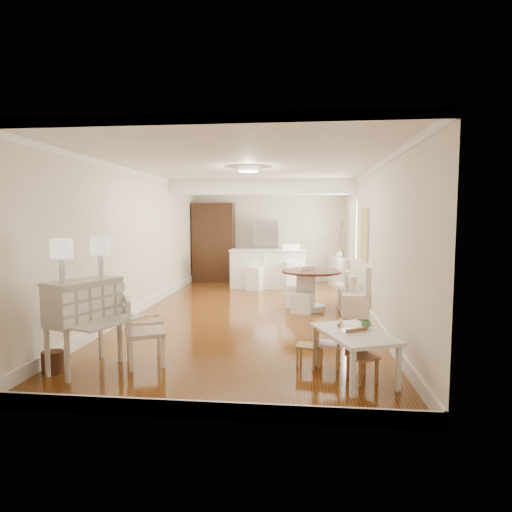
% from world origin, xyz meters
% --- Properties ---
extents(room, '(9.00, 9.04, 2.82)m').
position_xyz_m(room, '(0.04, 0.32, 1.98)').
color(room, brown).
rests_on(room, ground).
extents(secretary_bureau, '(1.16, 1.17, 1.13)m').
position_xyz_m(secretary_bureau, '(-1.70, -3.33, 0.57)').
color(secretary_bureau, beige).
rests_on(secretary_bureau, ground).
extents(gustavian_armchair, '(0.67, 0.67, 0.87)m').
position_xyz_m(gustavian_armchair, '(-1.02, -3.09, 0.44)').
color(gustavian_armchair, white).
rests_on(gustavian_armchair, ground).
extents(wicker_basket, '(0.30, 0.30, 0.26)m').
position_xyz_m(wicker_basket, '(-2.05, -3.47, 0.13)').
color(wicker_basket, '#4C2A17').
rests_on(wicker_basket, ground).
extents(kids_table, '(1.02, 1.27, 0.55)m').
position_xyz_m(kids_table, '(1.58, -3.27, 0.28)').
color(kids_table, white).
rests_on(kids_table, ground).
extents(kids_chair_a, '(0.31, 0.31, 0.55)m').
position_xyz_m(kids_chair_a, '(1.05, -2.94, 0.28)').
color(kids_chair_a, '#9E7648').
rests_on(kids_chair_a, ground).
extents(kids_chair_b, '(0.34, 0.34, 0.60)m').
position_xyz_m(kids_chair_b, '(1.32, -2.90, 0.30)').
color(kids_chair_b, tan).
rests_on(kids_chair_b, ground).
extents(kids_chair_c, '(0.40, 0.40, 0.61)m').
position_xyz_m(kids_chair_c, '(1.67, -3.37, 0.30)').
color(kids_chair_c, '#A66E4B').
rests_on(kids_chair_c, ground).
extents(banquette, '(0.52, 1.60, 0.98)m').
position_xyz_m(banquette, '(1.99, 0.50, 0.49)').
color(banquette, silver).
rests_on(banquette, ground).
extents(dining_table, '(1.39, 1.39, 0.82)m').
position_xyz_m(dining_table, '(1.18, 0.38, 0.41)').
color(dining_table, '#4A2417').
rests_on(dining_table, ground).
extents(slip_chair_near, '(0.49, 0.50, 0.81)m').
position_xyz_m(slip_chair_near, '(1.01, 0.14, 0.41)').
color(slip_chair_near, white).
rests_on(slip_chair_near, ground).
extents(slip_chair_far, '(0.62, 0.61, 0.90)m').
position_xyz_m(slip_chair_far, '(0.94, 0.62, 0.45)').
color(slip_chair_far, white).
rests_on(slip_chair_far, ground).
extents(breakfast_counter, '(2.05, 0.65, 1.03)m').
position_xyz_m(breakfast_counter, '(0.10, 3.10, 0.52)').
color(breakfast_counter, white).
rests_on(breakfast_counter, ground).
extents(bar_stool_left, '(0.48, 0.48, 0.96)m').
position_xyz_m(bar_stool_left, '(-0.21, 2.70, 0.48)').
color(bar_stool_left, white).
rests_on(bar_stool_left, ground).
extents(bar_stool_right, '(0.59, 0.59, 1.18)m').
position_xyz_m(bar_stool_right, '(0.76, 2.89, 0.59)').
color(bar_stool_right, white).
rests_on(bar_stool_right, ground).
extents(pantry_cabinet, '(1.20, 0.60, 2.30)m').
position_xyz_m(pantry_cabinet, '(-1.60, 4.18, 1.15)').
color(pantry_cabinet, '#381E11').
rests_on(pantry_cabinet, ground).
extents(fridge, '(0.75, 0.65, 1.80)m').
position_xyz_m(fridge, '(0.30, 4.15, 0.90)').
color(fridge, silver).
rests_on(fridge, ground).
extents(sideboard, '(0.56, 0.91, 0.81)m').
position_xyz_m(sideboard, '(2.00, 3.46, 0.40)').
color(sideboard, beige).
rests_on(sideboard, ground).
extents(pencil_cup, '(0.13, 0.13, 0.09)m').
position_xyz_m(pencil_cup, '(1.74, -3.07, 0.60)').
color(pencil_cup, '#579556').
rests_on(pencil_cup, kids_table).
extents(branch_vase, '(0.21, 0.21, 0.20)m').
position_xyz_m(branch_vase, '(2.01, 3.46, 0.91)').
color(branch_vase, white).
rests_on(branch_vase, sideboard).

